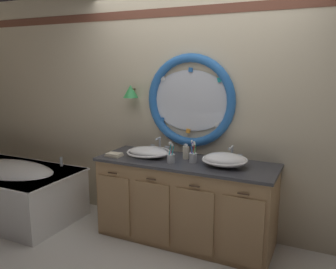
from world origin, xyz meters
The scene contains 12 objects.
ground_plane centered at (0.00, 0.00, 0.00)m, with size 14.00×14.00×0.00m, color silver.
back_wall_assembly centered at (-0.01, 0.59, 1.31)m, with size 6.40×0.26×2.60m.
vanity_counter centered at (0.02, 0.24, 0.42)m, with size 1.81×0.66×0.84m.
bathtub centered at (-2.06, -0.13, 0.35)m, with size 1.61×0.94×0.68m.
sink_basin_left centered at (-0.39, 0.22, 0.90)m, with size 0.45×0.45×0.10m.
sink_basin_right centered at (0.43, 0.22, 0.91)m, with size 0.43×0.43×0.13m.
faucet_set_left centered at (-0.39, 0.47, 0.91)m, with size 0.23×0.12×0.17m.
faucet_set_right centered at (0.43, 0.47, 0.91)m, with size 0.21×0.14×0.15m.
toothbrush_holder_left centered at (-0.08, 0.11, 0.90)m, with size 0.08×0.08×0.21m.
toothbrush_holder_right centered at (0.11, 0.21, 0.90)m, with size 0.08×0.08×0.22m.
soap_dispenser centered at (-0.01, 0.31, 0.91)m, with size 0.06×0.07×0.16m.
folded_hand_towel centered at (-0.72, 0.07, 0.86)m, with size 0.16×0.12×0.04m.
Camera 1 is at (1.30, -2.85, 1.79)m, focal length 37.05 mm.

